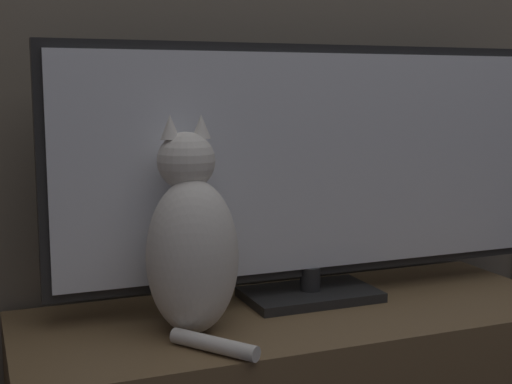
# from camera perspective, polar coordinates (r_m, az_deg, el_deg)

# --- Properties ---
(tv) EXTENTS (1.11, 0.17, 0.54)m
(tv) POSITION_cam_1_polar(r_m,az_deg,el_deg) (1.51, 4.39, 1.81)
(tv) COLOR black
(tv) RESTS_ON tv_stand
(cat) EXTENTS (0.18, 0.28, 0.41)m
(cat) POSITION_cam_1_polar(r_m,az_deg,el_deg) (1.32, -5.20, -4.21)
(cat) COLOR silver
(cat) RESTS_ON tv_stand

